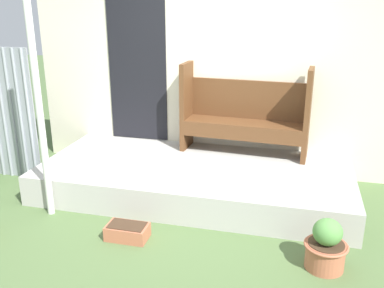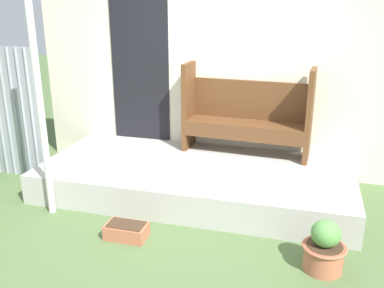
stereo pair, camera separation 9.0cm
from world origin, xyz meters
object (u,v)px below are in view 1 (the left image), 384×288
Objects in this scene: bench at (245,112)px; flower_pot_middle at (326,247)px; support_post at (39,103)px; planter_box_rect at (127,232)px.

bench reaches higher than flower_pot_middle.
flower_pot_middle is at bearing -6.18° from support_post.
flower_pot_middle is (2.83, -0.31, -1.02)m from support_post.
planter_box_rect is at bearing -15.55° from support_post.
support_post reaches higher than flower_pot_middle.
planter_box_rect is (1.00, -0.28, -1.14)m from support_post.
planter_box_rect is at bearing 179.12° from flower_pot_middle.
support_post reaches higher than bench.
flower_pot_middle is 1.16× the size of planter_box_rect.
flower_pot_middle is at bearing -58.62° from bench.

